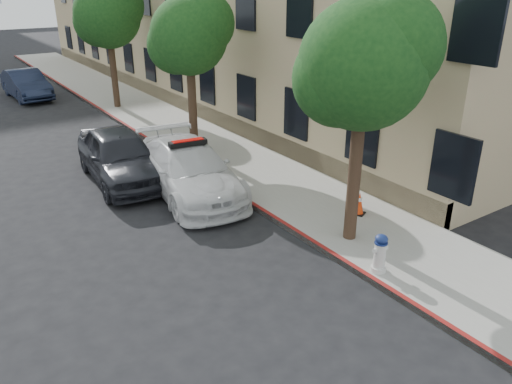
{
  "coord_description": "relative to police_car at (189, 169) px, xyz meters",
  "views": [
    {
      "loc": [
        -4.97,
        -9.54,
        5.96
      ],
      "look_at": [
        1.47,
        -0.08,
        1.0
      ],
      "focal_mm": 35.0,
      "sensor_mm": 36.0,
      "label": 1
    }
  ],
  "objects": [
    {
      "name": "ground",
      "position": [
        -1.1,
        -2.86,
        -0.76
      ],
      "size": [
        120.0,
        120.0,
        0.0
      ],
      "primitive_type": "plane",
      "color": "black",
      "rests_on": "ground"
    },
    {
      "name": "tree_mid",
      "position": [
        1.83,
        3.13,
        3.4
      ],
      "size": [
        2.77,
        2.64,
        5.43
      ],
      "color": "black",
      "rests_on": "sidewalk"
    },
    {
      "name": "fire_hydrant",
      "position": [
        1.25,
        -6.3,
        -0.19
      ],
      "size": [
        0.36,
        0.33,
        0.87
      ],
      "rotation": [
        0.0,
        0.0,
        -0.09
      ],
      "color": "silver",
      "rests_on": "sidewalk"
    },
    {
      "name": "curb_strip",
      "position": [
        0.96,
        7.14,
        -0.68
      ],
      "size": [
        0.12,
        50.0,
        0.15
      ],
      "primitive_type": "cube",
      "color": "maroon",
      "rests_on": "ground"
    },
    {
      "name": "tree_near",
      "position": [
        1.83,
        -4.87,
        3.51
      ],
      "size": [
        2.92,
        2.82,
        5.62
      ],
      "color": "black",
      "rests_on": "sidewalk"
    },
    {
      "name": "parked_car_far",
      "position": [
        -1.28,
        16.14,
        -0.02
      ],
      "size": [
        1.85,
        4.56,
        1.47
      ],
      "primitive_type": "imported",
      "rotation": [
        0.0,
        0.0,
        0.07
      ],
      "color": "#141B32",
      "rests_on": "ground"
    },
    {
      "name": "tree_far",
      "position": [
        1.83,
        11.13,
        3.63
      ],
      "size": [
        3.1,
        3.0,
        5.81
      ],
      "color": "black",
      "rests_on": "sidewalk"
    },
    {
      "name": "traffic_cone",
      "position": [
        2.91,
        -4.05,
        -0.31
      ],
      "size": [
        0.43,
        0.43,
        0.61
      ],
      "rotation": [
        0.0,
        0.0,
        0.43
      ],
      "color": "black",
      "rests_on": "sidewalk"
    },
    {
      "name": "parked_car_mid",
      "position": [
        -1.31,
        2.14,
        0.06
      ],
      "size": [
        2.29,
        4.93,
        1.63
      ],
      "primitive_type": "imported",
      "rotation": [
        0.0,
        0.0,
        -0.08
      ],
      "color": "black",
      "rests_on": "ground"
    },
    {
      "name": "police_car",
      "position": [
        0.0,
        0.0,
        0.0
      ],
      "size": [
        2.81,
        5.46,
        1.66
      ],
      "rotation": [
        0.0,
        0.0,
        -0.14
      ],
      "color": "silver",
      "rests_on": "ground"
    },
    {
      "name": "sidewalk",
      "position": [
        2.5,
        7.14,
        -0.68
      ],
      "size": [
        3.2,
        50.0,
        0.15
      ],
      "primitive_type": "cube",
      "color": "gray",
      "rests_on": "ground"
    }
  ]
}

